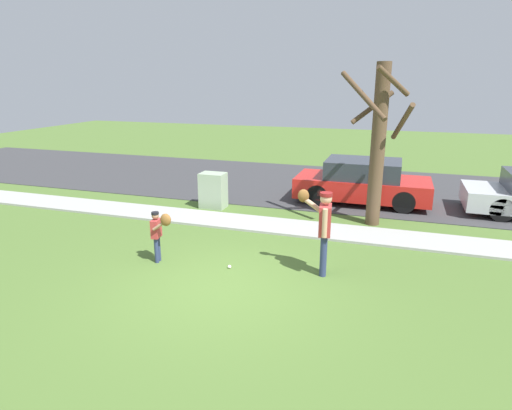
{
  "coord_description": "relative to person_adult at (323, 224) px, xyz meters",
  "views": [
    {
      "loc": [
        2.9,
        -6.76,
        3.7
      ],
      "look_at": [
        -0.01,
        2.11,
        1.0
      ],
      "focal_mm": 30.59,
      "sensor_mm": 36.0,
      "label": 1
    }
  ],
  "objects": [
    {
      "name": "person_child",
      "position": [
        -3.29,
        -0.5,
        -0.31
      ],
      "size": [
        0.52,
        0.4,
        1.12
      ],
      "rotation": [
        0.0,
        0.0,
        0.14
      ],
      "color": "navy",
      "rests_on": "ground"
    },
    {
      "name": "baseball",
      "position": [
        -1.8,
        -0.34,
        -1.0
      ],
      "size": [
        0.07,
        0.07,
        0.07
      ],
      "primitive_type": "sphere",
      "color": "white",
      "rests_on": "ground"
    },
    {
      "name": "person_adult",
      "position": [
        0.0,
        0.0,
        0.0
      ],
      "size": [
        0.73,
        0.59,
        1.66
      ],
      "rotation": [
        0.0,
        0.0,
        -3.01
      ],
      "color": "navy",
      "rests_on": "ground"
    },
    {
      "name": "utility_cabinet",
      "position": [
        -3.86,
        3.6,
        -0.52
      ],
      "size": [
        0.74,
        0.54,
        1.05
      ],
      "primitive_type": "cube",
      "color": "#9EB293",
      "rests_on": "ground"
    },
    {
      "name": "road_surface",
      "position": [
        -1.65,
        7.45,
        -1.03
      ],
      "size": [
        36.0,
        6.8,
        0.02
      ],
      "primitive_type": "cube",
      "color": "#38383A",
      "rests_on": "ground"
    },
    {
      "name": "ground_plane",
      "position": [
        -1.65,
        2.35,
        -1.04
      ],
      "size": [
        48.0,
        48.0,
        0.0
      ],
      "primitive_type": "plane",
      "color": "#4C6B2D"
    },
    {
      "name": "sidewalk_strip",
      "position": [
        -1.65,
        2.45,
        -1.01
      ],
      "size": [
        36.0,
        1.2,
        0.06
      ],
      "primitive_type": "cube",
      "color": "#A3A39E",
      "rests_on": "ground"
    },
    {
      "name": "parked_hatchback_red",
      "position": [
        0.29,
        5.49,
        -0.38
      ],
      "size": [
        4.0,
        1.75,
        1.33
      ],
      "rotation": [
        0.0,
        0.0,
        3.14
      ],
      "color": "red",
      "rests_on": "road_surface"
    },
    {
      "name": "street_tree_near",
      "position": [
        0.76,
        3.48,
        1.17
      ],
      "size": [
        1.84,
        1.88,
        4.11
      ],
      "color": "brown",
      "rests_on": "ground"
    }
  ]
}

